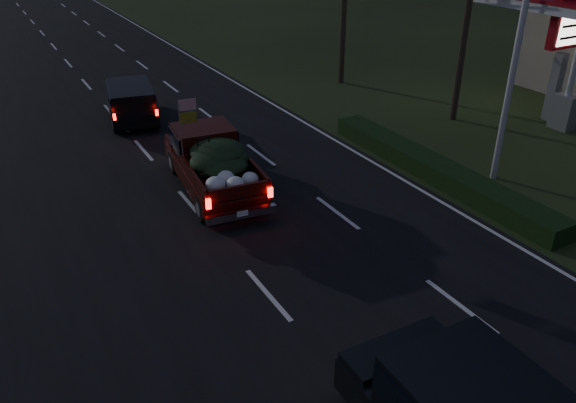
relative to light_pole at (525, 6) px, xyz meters
name	(u,v)px	position (x,y,z in m)	size (l,w,h in m)	color
ground	(268,295)	(-9.50, -2.00, -5.48)	(120.00, 120.00, 0.00)	black
road_asphalt	(268,295)	(-9.50, -2.00, -5.47)	(14.00, 120.00, 0.02)	black
hedge_row	(435,169)	(-1.70, 1.00, -5.18)	(1.00, 10.00, 0.60)	black
light_pole	(525,6)	(0.00, 0.00, 0.00)	(0.50, 0.90, 9.16)	silver
gas_price_pylon	(568,28)	(6.50, 2.99, -1.71)	(2.00, 0.41, 5.57)	gray
pickup_truck	(212,159)	(-8.43, 3.79, -4.47)	(2.52, 5.34, 2.70)	#390D07
lead_suv	(131,99)	(-8.90, 11.49, -4.55)	(2.49, 4.51, 1.23)	black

